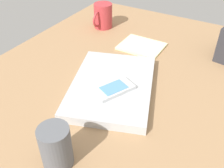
{
  "coord_description": "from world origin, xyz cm",
  "views": [
    {
      "loc": [
        53.51,
        33.52,
        50.01
      ],
      "look_at": [
        2.03,
        3.83,
        5.0
      ],
      "focal_mm": 41.49,
      "sensor_mm": 36.0,
      "label": 1
    }
  ],
  "objects_px": {
    "pen_cup": "(56,147)",
    "laptop_closed": "(112,86)",
    "cell_phone_on_laptop": "(114,89)",
    "coffee_mug": "(103,16)",
    "notepad": "(142,46)"
  },
  "relations": [
    {
      "from": "cell_phone_on_laptop",
      "to": "pen_cup",
      "type": "distance_m",
      "value": 0.25
    },
    {
      "from": "notepad",
      "to": "cell_phone_on_laptop",
      "type": "bearing_deg",
      "value": 10.77
    },
    {
      "from": "laptop_closed",
      "to": "cell_phone_on_laptop",
      "type": "distance_m",
      "value": 0.04
    },
    {
      "from": "cell_phone_on_laptop",
      "to": "notepad",
      "type": "bearing_deg",
      "value": -169.83
    },
    {
      "from": "cell_phone_on_laptop",
      "to": "notepad",
      "type": "xyz_separation_m",
      "value": [
        -0.3,
        -0.05,
        -0.03
      ]
    },
    {
      "from": "laptop_closed",
      "to": "notepad",
      "type": "distance_m",
      "value": 0.28
    },
    {
      "from": "laptop_closed",
      "to": "coffee_mug",
      "type": "xyz_separation_m",
      "value": [
        -0.35,
        -0.25,
        0.04
      ]
    },
    {
      "from": "pen_cup",
      "to": "notepad",
      "type": "bearing_deg",
      "value": -173.99
    },
    {
      "from": "pen_cup",
      "to": "cell_phone_on_laptop",
      "type": "bearing_deg",
      "value": -179.26
    },
    {
      "from": "notepad",
      "to": "pen_cup",
      "type": "relative_size",
      "value": 1.55
    },
    {
      "from": "pen_cup",
      "to": "laptop_closed",
      "type": "bearing_deg",
      "value": -174.54
    },
    {
      "from": "cell_phone_on_laptop",
      "to": "coffee_mug",
      "type": "xyz_separation_m",
      "value": [
        -0.38,
        -0.27,
        0.02
      ]
    },
    {
      "from": "notepad",
      "to": "coffee_mug",
      "type": "xyz_separation_m",
      "value": [
        -0.08,
        -0.22,
        0.05
      ]
    },
    {
      "from": "laptop_closed",
      "to": "notepad",
      "type": "xyz_separation_m",
      "value": [
        -0.27,
        -0.03,
        -0.01
      ]
    },
    {
      "from": "laptop_closed",
      "to": "cell_phone_on_laptop",
      "type": "xyz_separation_m",
      "value": [
        0.03,
        0.02,
        0.02
      ]
    }
  ]
}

